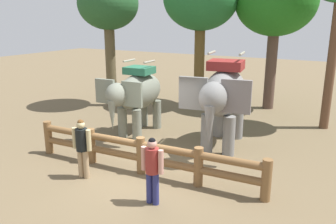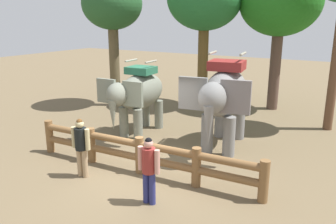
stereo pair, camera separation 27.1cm
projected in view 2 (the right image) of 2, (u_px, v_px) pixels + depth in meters
The scene contains 9 objects.
ground_plane at pixel (140, 173), 9.63m from camera, with size 60.00×60.00×0.00m, color brown.
log_fence at pixel (140, 153), 9.48m from camera, with size 7.04×0.60×1.05m.
elephant_near_left at pixel (138, 94), 12.50m from camera, with size 1.81×3.17×2.73m.
elephant_center at pixel (224, 96), 11.04m from camera, with size 2.13×3.73×3.15m.
tourist_woman_in_black at pixel (149, 166), 7.82m from camera, with size 0.58×0.32×1.62m.
tourist_man_in_blue at pixel (81, 144), 9.17m from camera, with size 0.58×0.35×1.64m.
tree_far_left at pixel (280, 3), 15.13m from camera, with size 3.61×3.61×6.45m.
tree_back_center at pixel (112, 7), 15.88m from camera, with size 2.80×2.80×6.02m.
tree_far_right at pixel (204, 0), 15.59m from camera, with size 3.44×3.44×6.53m.
Camera 2 is at (5.18, -7.19, 4.20)m, focal length 36.73 mm.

